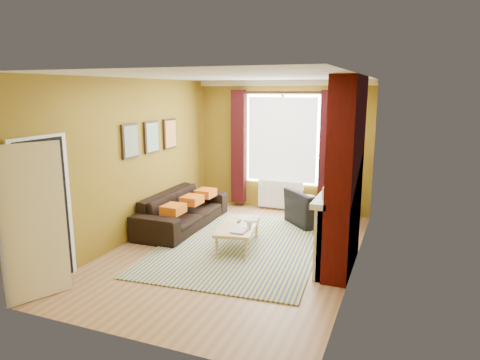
# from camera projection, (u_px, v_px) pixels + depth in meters

# --- Properties ---
(ground) EXTENTS (5.50, 5.50, 0.00)m
(ground) POSITION_uv_depth(u_px,v_px,m) (234.00, 251.00, 7.03)
(ground) COLOR #926842
(ground) RESTS_ON ground
(room_walls) EXTENTS (3.82, 5.54, 2.83)m
(room_walls) POSITION_uv_depth(u_px,v_px,m) (277.00, 168.00, 6.78)
(room_walls) COLOR olive
(room_walls) RESTS_ON ground
(striped_rug) EXTENTS (2.88, 3.79, 0.02)m
(striped_rug) POSITION_uv_depth(u_px,v_px,m) (240.00, 245.00, 7.29)
(striped_rug) COLOR navy
(striped_rug) RESTS_ON ground
(sofa) EXTENTS (0.94, 2.33, 0.68)m
(sofa) POSITION_uv_depth(u_px,v_px,m) (183.00, 210.00, 8.23)
(sofa) COLOR black
(sofa) RESTS_ON ground
(armchair) EXTENTS (1.43, 1.43, 0.70)m
(armchair) POSITION_uv_depth(u_px,v_px,m) (319.00, 207.00, 8.37)
(armchair) COLOR black
(armchair) RESTS_ON ground
(coffee_table) EXTENTS (0.79, 1.26, 0.39)m
(coffee_table) POSITION_uv_depth(u_px,v_px,m) (238.00, 227.00, 7.14)
(coffee_table) COLOR #D9B67D
(coffee_table) RESTS_ON ground
(wicker_stool) EXTENTS (0.37, 0.37, 0.43)m
(wicker_stool) POSITION_uv_depth(u_px,v_px,m) (307.00, 206.00, 8.93)
(wicker_stool) COLOR olive
(wicker_stool) RESTS_ON ground
(floor_lamp) EXTENTS (0.25, 0.25, 1.46)m
(floor_lamp) POSITION_uv_depth(u_px,v_px,m) (353.00, 165.00, 8.39)
(floor_lamp) COLOR black
(floor_lamp) RESTS_ON ground
(book_a) EXTENTS (0.23, 0.30, 0.03)m
(book_a) POSITION_uv_depth(u_px,v_px,m) (233.00, 230.00, 6.85)
(book_a) COLOR #999999
(book_a) RESTS_ON coffee_table
(book_b) EXTENTS (0.29, 0.36, 0.02)m
(book_b) POSITION_uv_depth(u_px,v_px,m) (245.00, 218.00, 7.47)
(book_b) COLOR #999999
(book_b) RESTS_ON coffee_table
(mug) EXTENTS (0.13, 0.13, 0.10)m
(mug) POSITION_uv_depth(u_px,v_px,m) (249.00, 225.00, 6.97)
(mug) COLOR #999999
(mug) RESTS_ON coffee_table
(tv_remote) EXTENTS (0.07, 0.15, 0.02)m
(tv_remote) POSITION_uv_depth(u_px,v_px,m) (239.00, 221.00, 7.30)
(tv_remote) COLOR #29292C
(tv_remote) RESTS_ON coffee_table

